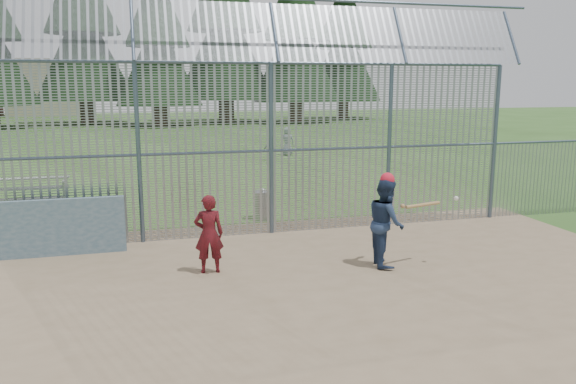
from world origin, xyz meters
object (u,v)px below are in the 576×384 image
object	(u,v)px
onlooker	(209,234)
bleacher	(15,191)
trash_can	(263,205)
dugout_wall	(63,227)
batter	(386,222)

from	to	relation	value
onlooker	bleacher	size ratio (longest dim) A/B	0.50
onlooker	trash_can	world-z (taller)	onlooker
dugout_wall	batter	distance (m)	6.63
dugout_wall	batter	size ratio (longest dim) A/B	1.45
dugout_wall	bleacher	size ratio (longest dim) A/B	0.83
bleacher	onlooker	bearing A→B (deg)	-58.02
batter	onlooker	xyz separation A→B (m)	(-3.40, 0.45, -0.11)
bleacher	batter	bearing A→B (deg)	-44.76
batter	bleacher	bearing A→B (deg)	55.24
onlooker	bleacher	world-z (taller)	onlooker
dugout_wall	bleacher	xyz separation A→B (m)	(-1.99, 5.80, -0.21)
bleacher	trash_can	bearing A→B (deg)	-28.98
batter	dugout_wall	bearing A→B (deg)	79.48
batter	onlooker	world-z (taller)	batter
dugout_wall	onlooker	xyz separation A→B (m)	(2.80, -1.87, 0.15)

